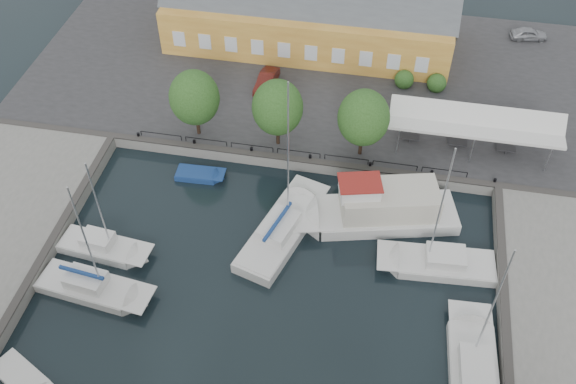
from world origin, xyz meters
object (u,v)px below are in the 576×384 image
object	(u,v)px
warehouse	(304,9)
tent_canopy	(475,123)
trawler	(380,211)
launch_sw	(24,380)
car_red	(266,81)
west_boat_c	(104,249)
east_boat_a	(439,264)
launch_nw	(200,176)
east_boat_c	(473,371)
center_sailboat	(282,231)
car_silver	(529,34)
west_boat_d	(93,289)

from	to	relation	value
warehouse	tent_canopy	bearing A→B (deg)	-39.86
trawler	launch_sw	world-z (taller)	trawler
launch_sw	car_red	bearing A→B (deg)	74.21
warehouse	west_boat_c	world-z (taller)	warehouse
warehouse	east_boat_a	world-z (taller)	east_boat_a
warehouse	launch_nw	world-z (taller)	warehouse
east_boat_c	west_boat_c	size ratio (longest dim) A/B	1.21
east_boat_c	launch_sw	bearing A→B (deg)	-168.17
warehouse	launch_nw	bearing A→B (deg)	-104.27
center_sailboat	east_boat_a	distance (m)	11.87
trawler	east_boat_c	bearing A→B (deg)	-59.51
trawler	east_boat_a	world-z (taller)	east_boat_a
tent_canopy	car_silver	bearing A→B (deg)	71.48
west_boat_c	west_boat_d	size ratio (longest dim) A/B	0.86
car_red	trawler	bearing A→B (deg)	-43.75
car_silver	car_red	distance (m)	27.87
east_boat_a	west_boat_d	size ratio (longest dim) A/B	1.07
east_boat_a	west_boat_d	distance (m)	24.81
east_boat_a	west_boat_d	xyz separation A→B (m)	(-23.88, -6.71, 0.01)
launch_nw	east_boat_c	bearing A→B (deg)	-32.36
launch_sw	east_boat_a	bearing A→B (deg)	28.80
launch_sw	tent_canopy	bearing A→B (deg)	43.88
west_boat_d	east_boat_a	bearing A→B (deg)	15.69
warehouse	launch_nw	xyz separation A→B (m)	(-5.22, -20.54, -4.34)
car_silver	east_boat_a	bearing A→B (deg)	156.08
west_boat_d	launch_nw	xyz separation A→B (m)	(4.13, 12.52, -0.18)
east_boat_c	launch_nw	size ratio (longest dim) A/B	2.83
trawler	car_red	bearing A→B (deg)	130.59
car_silver	west_boat_d	size ratio (longest dim) A/B	0.33
car_red	center_sailboat	world-z (taller)	center_sailboat
west_boat_d	car_silver	bearing A→B (deg)	49.35
tent_canopy	trawler	distance (m)	11.34
warehouse	east_boat_a	distance (m)	30.38
center_sailboat	launch_nw	xyz separation A→B (m)	(-7.92, 4.93, -0.27)
tent_canopy	east_boat_a	size ratio (longest dim) A/B	1.15
trawler	warehouse	bearing A→B (deg)	113.51
trawler	launch_nw	bearing A→B (deg)	172.40
east_boat_a	launch_sw	xyz separation A→B (m)	(-25.50, -14.02, -0.17)
east_boat_a	launch_sw	distance (m)	29.10
car_silver	east_boat_c	distance (m)	39.21
car_red	west_boat_c	xyz separation A→B (m)	(-8.00, -20.74, -1.42)
car_red	launch_sw	distance (m)	32.92
tent_canopy	car_red	distance (m)	19.42
east_boat_c	launch_sw	size ratio (longest dim) A/B	2.35
west_boat_c	west_boat_d	bearing A→B (deg)	-79.51
center_sailboat	warehouse	bearing A→B (deg)	96.04
center_sailboat	trawler	bearing A→B (deg)	22.33
warehouse	car_silver	distance (m)	23.21
car_red	trawler	size ratio (longest dim) A/B	0.31
warehouse	car_silver	xyz separation A→B (m)	(22.65, 4.21, -2.80)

